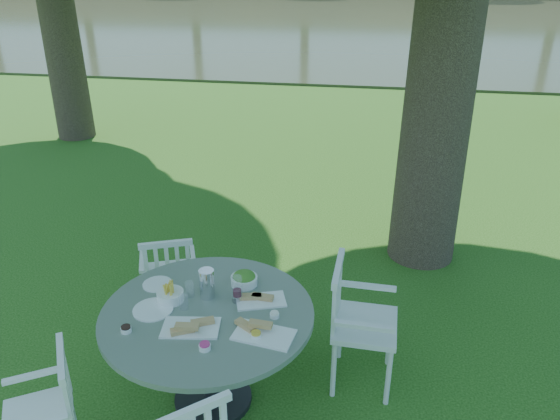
# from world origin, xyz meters

# --- Properties ---
(ground) EXTENTS (140.00, 140.00, 0.00)m
(ground) POSITION_xyz_m (0.00, 0.00, 0.00)
(ground) COLOR #17430E
(ground) RESTS_ON ground
(table) EXTENTS (1.44, 1.44, 0.79)m
(table) POSITION_xyz_m (-0.24, -1.32, 0.64)
(table) COLOR black
(table) RESTS_ON ground
(chair_ne) EXTENTS (0.48, 0.52, 0.99)m
(chair_ne) POSITION_xyz_m (0.72, -0.91, 0.58)
(chair_ne) COLOR white
(chair_ne) RESTS_ON ground
(chair_nw) EXTENTS (0.55, 0.53, 0.85)m
(chair_nw) POSITION_xyz_m (-0.85, -0.46, 0.50)
(chair_nw) COLOR white
(chair_nw) RESTS_ON ground
(chair_sw) EXTENTS (0.58, 0.59, 0.87)m
(chair_sw) POSITION_xyz_m (-1.01, -2.02, 0.51)
(chair_sw) COLOR white
(chair_sw) RESTS_ON ground
(tableware) EXTENTS (1.18, 0.87, 0.21)m
(tableware) POSITION_xyz_m (-0.25, -1.22, 0.83)
(tableware) COLOR white
(tableware) RESTS_ON table
(river) EXTENTS (100.00, 28.00, 0.12)m
(river) POSITION_xyz_m (0.00, 23.00, 0.00)
(river) COLOR #313922
(river) RESTS_ON ground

